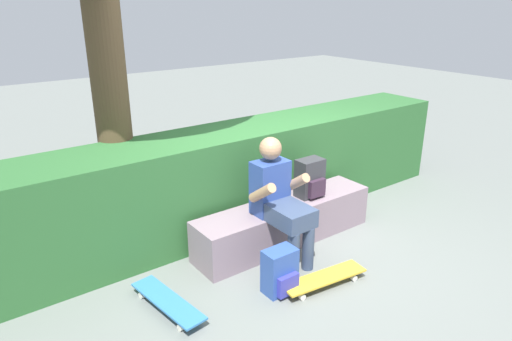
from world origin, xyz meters
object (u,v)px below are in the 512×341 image
person_skater (279,198)px  backpack_on_bench (310,179)px  skateboard_beside_bench (168,301)px  skateboard_near_person (324,278)px  backpack_on_ground (280,272)px  bench_main (285,222)px

person_skater → backpack_on_bench: bearing=19.3°
skateboard_beside_bench → backpack_on_bench: (1.80, 0.30, 0.55)m
skateboard_near_person → backpack_on_ground: (-0.36, 0.16, 0.12)m
backpack_on_bench → backpack_on_ground: bearing=-144.8°
person_skater → backpack_on_ground: person_skater is taller
bench_main → backpack_on_bench: backpack_on_bench is taller
skateboard_near_person → backpack_on_ground: 0.41m
backpack_on_ground → person_skater: bearing=52.3°
skateboard_beside_bench → person_skater: bearing=4.4°
skateboard_near_person → skateboard_beside_bench: size_ratio=1.00×
backpack_on_bench → bench_main: bearing=178.3°
skateboard_beside_bench → backpack_on_ground: size_ratio=2.05×
person_skater → skateboard_beside_bench: size_ratio=1.44×
bench_main → person_skater: bearing=-140.1°
skateboard_beside_bench → backpack_on_bench: backpack_on_bench is taller
skateboard_near_person → backpack_on_ground: backpack_on_ground is taller
person_skater → skateboard_near_person: person_skater is taller
bench_main → skateboard_beside_bench: 1.52m
skateboard_near_person → skateboard_beside_bench: bearing=157.6°
bench_main → person_skater: (-0.25, -0.21, 0.42)m
bench_main → backpack_on_bench: size_ratio=4.99×
skateboard_near_person → bench_main: bearing=74.1°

